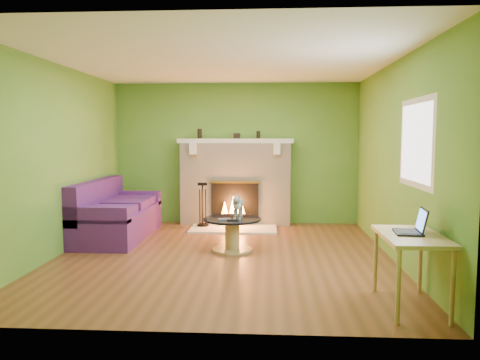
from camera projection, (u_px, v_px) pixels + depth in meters
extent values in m
plane|color=brown|center=(224.00, 256.00, 6.36)|extent=(5.00, 5.00, 0.00)
plane|color=white|center=(223.00, 61.00, 6.12)|extent=(5.00, 5.00, 0.00)
plane|color=#49812A|center=(236.00, 154.00, 8.72)|extent=(5.00, 0.00, 5.00)
plane|color=#49812A|center=(193.00, 177.00, 3.75)|extent=(5.00, 0.00, 5.00)
plane|color=#49812A|center=(59.00, 160.00, 6.37)|extent=(0.00, 5.00, 5.00)
plane|color=#49812A|center=(395.00, 161.00, 6.10)|extent=(0.00, 5.00, 5.00)
plane|color=silver|center=(416.00, 143.00, 5.18)|extent=(0.00, 1.20, 1.20)
plane|color=white|center=(415.00, 143.00, 5.18)|extent=(0.00, 1.06, 1.06)
cube|color=beige|center=(236.00, 184.00, 8.60)|extent=(2.00, 0.35, 1.50)
cube|color=black|center=(235.00, 202.00, 8.44)|extent=(0.85, 0.03, 0.68)
cube|color=#BD7F2F|center=(235.00, 182.00, 8.40)|extent=(0.91, 0.02, 0.04)
cylinder|color=black|center=(235.00, 218.00, 8.43)|extent=(0.55, 0.07, 0.07)
cube|color=silver|center=(235.00, 141.00, 8.50)|extent=(2.10, 0.28, 0.08)
cube|color=silver|center=(193.00, 149.00, 8.37)|extent=(0.12, 0.10, 0.20)
cube|color=silver|center=(277.00, 149.00, 8.28)|extent=(0.12, 0.10, 0.20)
cube|color=beige|center=(233.00, 229.00, 8.15)|extent=(1.50, 0.75, 0.03)
cube|color=silver|center=(235.00, 141.00, 8.50)|extent=(2.10, 0.28, 0.08)
cube|color=#491A63|center=(118.00, 223.00, 7.50)|extent=(0.93, 2.05, 0.46)
cube|color=#491A63|center=(97.00, 198.00, 7.48)|extent=(0.21, 2.05, 0.58)
cube|color=#491A63|center=(97.00, 215.00, 6.56)|extent=(0.93, 0.21, 0.23)
cube|color=#491A63|center=(134.00, 198.00, 8.39)|extent=(0.93, 0.21, 0.23)
cube|color=#491A63|center=(109.00, 211.00, 6.89)|extent=(0.74, 0.55, 0.13)
cube|color=#491A63|center=(123.00, 204.00, 7.57)|extent=(0.74, 0.55, 0.13)
cube|color=#491A63|center=(133.00, 199.00, 8.15)|extent=(0.74, 0.55, 0.13)
cylinder|color=tan|center=(232.00, 249.00, 6.66)|extent=(0.58, 0.58, 0.03)
cylinder|color=tan|center=(232.00, 234.00, 6.64)|extent=(0.21, 0.21, 0.40)
cylinder|color=black|center=(232.00, 219.00, 6.62)|extent=(0.82, 0.82, 0.03)
cube|color=tan|center=(412.00, 236.00, 4.39)|extent=(0.55, 0.95, 0.04)
cylinder|color=tan|center=(398.00, 287.00, 4.01)|extent=(0.04, 0.04, 0.67)
cylinder|color=tan|center=(453.00, 288.00, 3.98)|extent=(0.04, 0.04, 0.67)
cylinder|color=tan|center=(376.00, 261.00, 4.86)|extent=(0.04, 0.04, 0.67)
cylinder|color=tan|center=(420.00, 261.00, 4.83)|extent=(0.04, 0.04, 0.67)
cube|color=gray|center=(224.00, 219.00, 6.51)|extent=(0.18, 0.08, 0.02)
cube|color=black|center=(233.00, 220.00, 6.44)|extent=(0.16, 0.06, 0.02)
cylinder|color=black|center=(200.00, 134.00, 8.55)|extent=(0.08, 0.08, 0.18)
cylinder|color=black|center=(258.00, 135.00, 8.49)|extent=(0.07, 0.07, 0.14)
cube|color=black|center=(237.00, 136.00, 8.52)|extent=(0.12, 0.08, 0.10)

